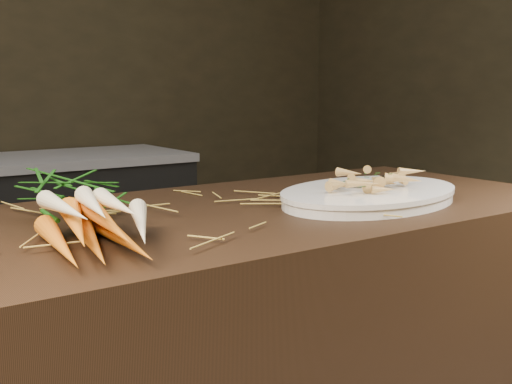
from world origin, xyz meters
TOP-DOWN VIEW (x-y plane):
  - straw_bedding at (0.00, 0.30)m, footprint 1.40×0.60m
  - root_veg_bunch at (0.04, 0.27)m, footprint 0.26×0.56m
  - serving_platter at (0.69, 0.20)m, footprint 0.54×0.42m
  - roasted_veg_heap at (0.69, 0.20)m, footprint 0.27×0.22m
  - serving_fork at (0.86, 0.22)m, footprint 0.11×0.16m

SIDE VIEW (x-z plane):
  - straw_bedding at x=0.00m, z-range 0.90..0.92m
  - serving_platter at x=0.69m, z-range 0.90..0.93m
  - serving_fork at x=0.86m, z-range 0.93..0.93m
  - root_veg_bunch at x=0.04m, z-range 0.90..1.00m
  - roasted_veg_heap at x=0.69m, z-range 0.93..0.98m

